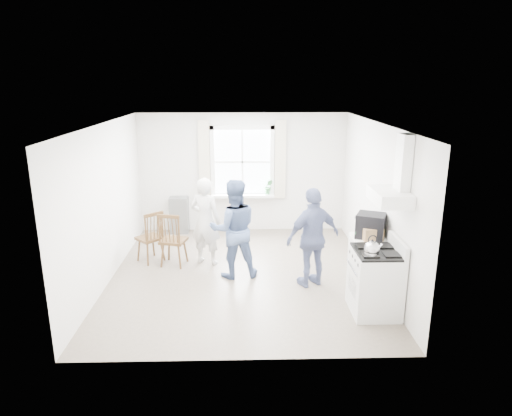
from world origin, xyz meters
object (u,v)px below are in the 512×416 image
Objects in this scene: stereo_stack at (371,226)px; person_mid at (234,229)px; windsor_chair_b at (171,234)px; windsor_chair_a at (152,232)px; person_right at (313,238)px; low_cabinet at (367,264)px; gas_stove at (375,281)px; person_left at (206,221)px.

person_mid is (-2.15, 0.61, -0.24)m from stereo_stack.
stereo_stack is 0.53× the size of windsor_chair_b.
person_right is at bearing -20.31° from windsor_chair_a.
low_cabinet is at bearing -135.74° from stereo_stack.
windsor_chair_a is 2.98m from person_right.
gas_stove is 1.14× the size of windsor_chair_a.
person_right reaches higher than low_cabinet.
person_left is at bearing 155.50° from low_cabinet.
person_left reaches higher than windsor_chair_a.
person_left is (-2.65, 1.21, 0.36)m from low_cabinet.
person_right is (2.42, -0.81, 0.20)m from windsor_chair_b.
stereo_stack is at bearing 179.73° from person_left.
person_mid is at bearing -20.14° from windsor_chair_b.
low_cabinet is 0.95m from person_right.
gas_stove is 1.24× the size of low_cabinet.
windsor_chair_a is at bearing 20.11° from person_left.
windsor_chair_a is 0.97× the size of windsor_chair_b.
gas_stove is at bearing -95.68° from low_cabinet.
windsor_chair_b is at bearing 38.57° from person_left.
person_left is at bearing -57.76° from person_mid.
person_right is (-0.77, 0.94, 0.34)m from gas_stove.
stereo_stack is at bearing -17.33° from windsor_chair_b.
person_mid is at bearing 147.17° from gas_stove.
person_mid is (-2.06, 1.33, 0.37)m from gas_stove.
windsor_chair_a is at bearing 160.73° from low_cabinet.
person_left is at bearing 143.51° from gas_stove.
person_mid is (0.52, -0.58, 0.04)m from person_left.
person_left is (-2.67, 1.19, -0.28)m from stereo_stack.
stereo_stack is 0.33× the size of person_left.
low_cabinet is at bearing -19.27° from windsor_chair_a.
windsor_chair_a is (-3.56, 1.97, 0.11)m from gas_stove.
person_mid is 1.35m from person_right.
windsor_chair_b is at bearing -43.12° from person_right.
stereo_stack is 0.32× the size of person_mid.
low_cabinet is at bearing 179.23° from person_left.
low_cabinet is 0.53× the size of person_mid.
gas_stove reaches higher than windsor_chair_a.
gas_stove reaches higher than windsor_chair_b.
person_right is at bearing -18.43° from windsor_chair_b.
person_right reaches higher than windsor_chair_a.
gas_stove is 2.08× the size of stereo_stack.
stereo_stack reaches higher than low_cabinet.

